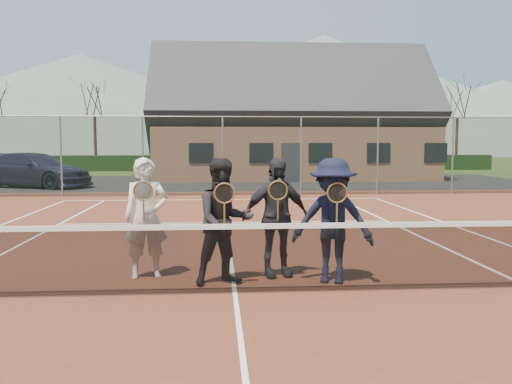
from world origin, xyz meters
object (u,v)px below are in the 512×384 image
(player_c, at_px, (276,217))
(player_d, at_px, (333,221))
(tennis_net, at_px, (235,255))
(player_a, at_px, (146,218))
(clubhouse, at_px, (290,108))
(car_c, at_px, (35,170))
(player_b, at_px, (224,221))

(player_c, bearing_deg, player_d, -29.23)
(tennis_net, bearing_deg, player_a, 142.60)
(player_d, bearing_deg, tennis_net, -161.06)
(tennis_net, bearing_deg, player_c, 54.78)
(player_c, distance_m, player_d, 0.89)
(clubhouse, distance_m, player_c, 23.52)
(car_c, relative_size, player_a, 3.01)
(car_c, distance_m, player_d, 20.12)
(player_b, distance_m, player_d, 1.56)
(car_c, relative_size, tennis_net, 0.46)
(clubhouse, height_order, player_a, clubhouse)
(car_c, bearing_deg, player_a, -133.41)
(clubhouse, bearing_deg, tennis_net, -99.46)
(clubhouse, bearing_deg, player_c, -98.26)
(player_b, bearing_deg, player_d, -2.02)
(clubhouse, relative_size, player_b, 8.67)
(player_c, bearing_deg, player_b, -154.17)
(player_a, bearing_deg, player_c, -1.90)
(car_c, bearing_deg, player_d, -126.82)
(player_a, relative_size, player_b, 1.00)
(tennis_net, relative_size, player_b, 6.49)
(clubhouse, distance_m, player_d, 23.85)
(car_c, distance_m, player_c, 19.36)
(clubhouse, xyz_separation_m, player_b, (-4.13, -23.45, -3.07))
(clubhouse, relative_size, player_a, 8.67)
(tennis_net, height_order, player_c, player_c)
(car_c, xyz_separation_m, tennis_net, (8.45, -18.02, -0.25))
(player_a, bearing_deg, car_c, 112.79)
(tennis_net, distance_m, player_a, 1.67)
(player_b, bearing_deg, clubhouse, 80.01)
(tennis_net, bearing_deg, car_c, 115.11)
(tennis_net, height_order, player_a, player_a)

